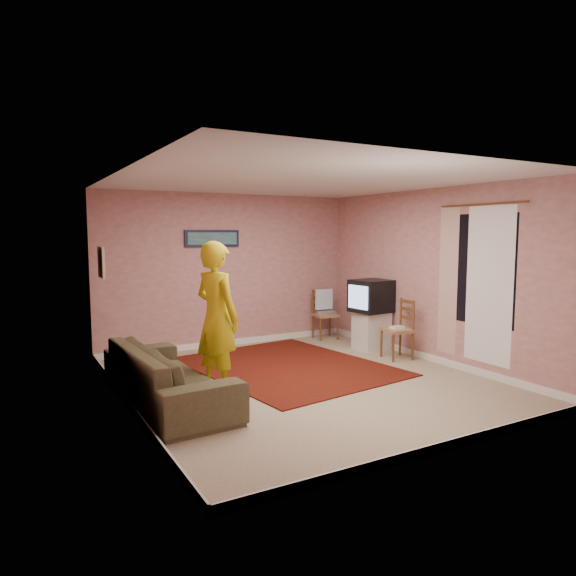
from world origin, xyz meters
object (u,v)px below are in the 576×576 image
person (217,317)px  chair_a (325,309)px  chair_b (397,323)px  sofa (168,375)px  tv_cabinet (371,331)px  crt_tv (372,296)px

person → chair_a: bearing=-74.2°
chair_b → sofa: (-3.69, -0.34, -0.23)m
person → sofa: bearing=81.5°
tv_cabinet → crt_tv: (-0.01, -0.00, 0.59)m
sofa → person: (0.65, 0.12, 0.59)m
crt_tv → person: person is taller
tv_cabinet → chair_b: (-0.06, -0.70, 0.25)m
crt_tv → chair_b: bearing=-99.9°
tv_cabinet → person: (-3.10, -0.92, 0.61)m
tv_cabinet → sofa: size_ratio=0.28×
chair_a → sofa: bearing=-141.7°
tv_cabinet → chair_b: 0.74m
chair_b → chair_a: bearing=-165.7°
chair_a → sofa: chair_a is taller
tv_cabinet → chair_a: size_ratio=1.30×
chair_a → person: (-2.91, -2.02, 0.37)m
tv_cabinet → chair_b: bearing=-94.5°
crt_tv → chair_a: bearing=93.6°
tv_cabinet → crt_tv: size_ratio=0.94×
tv_cabinet → chair_a: (-0.19, 1.11, 0.23)m
crt_tv → chair_a: crt_tv is taller
tv_cabinet → person: 3.29m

